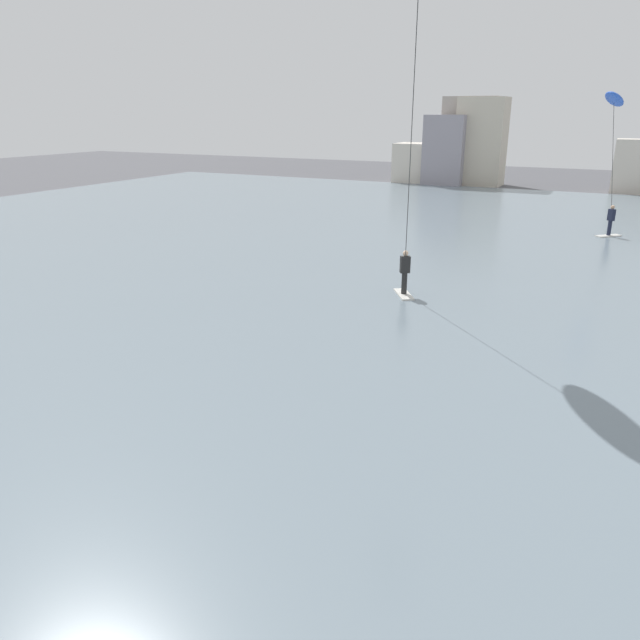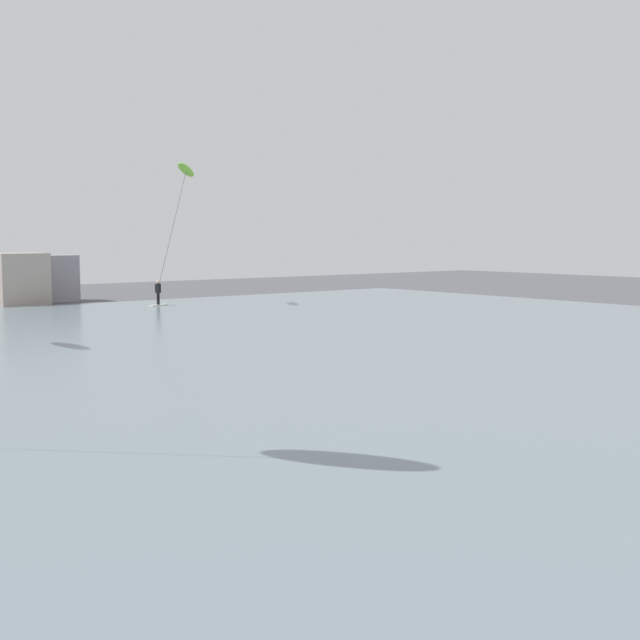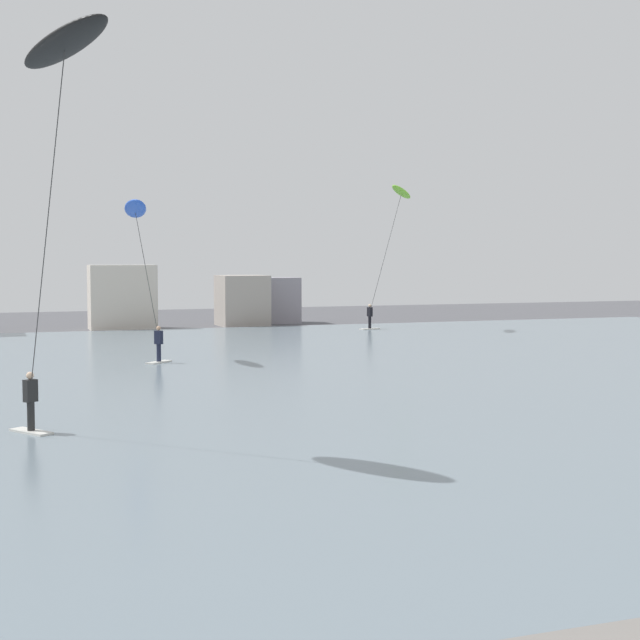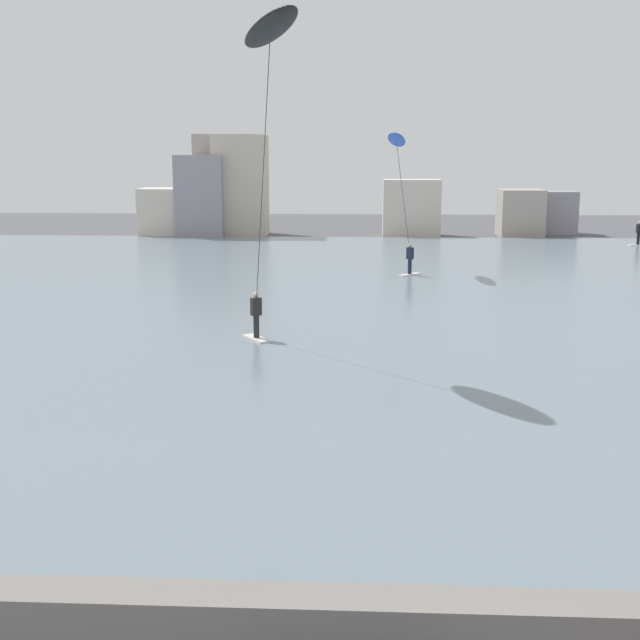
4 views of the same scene
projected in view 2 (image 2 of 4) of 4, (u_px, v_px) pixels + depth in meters
kitesurfer_lime at (183, 184)px, 55.29m from camera, size 4.13×2.74×9.56m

